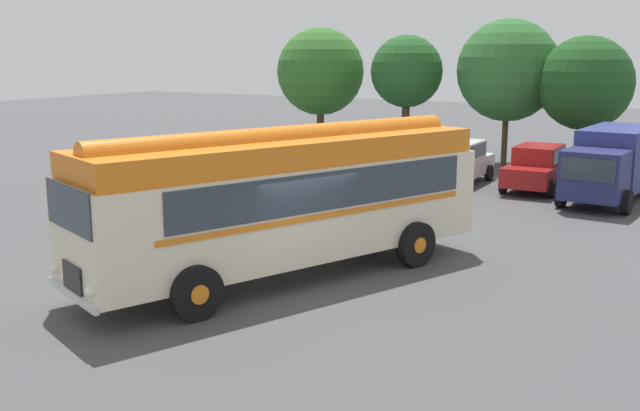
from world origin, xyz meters
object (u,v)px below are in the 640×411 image
(vintage_bus, at_px, (286,196))
(car_mid_right, at_px, (537,167))
(traffic_cone, at_px, (136,262))
(car_near_left, at_px, (393,158))
(box_van, at_px, (612,162))
(car_mid_left, at_px, (458,162))

(vintage_bus, relative_size, car_mid_right, 2.43)
(vintage_bus, distance_m, traffic_cone, 3.91)
(car_near_left, relative_size, car_mid_right, 1.04)
(car_near_left, relative_size, box_van, 0.75)
(box_van, bearing_deg, vintage_bus, -110.03)
(box_van, height_order, traffic_cone, box_van)
(car_near_left, distance_m, car_mid_right, 5.79)
(box_van, bearing_deg, car_near_left, 177.31)
(vintage_bus, bearing_deg, car_near_left, 105.15)
(car_mid_left, xyz_separation_m, box_van, (5.77, -0.54, 0.52))
(car_near_left, xyz_separation_m, car_mid_left, (2.75, 0.14, 0.00))
(car_mid_right, xyz_separation_m, traffic_cone, (-5.21, -15.74, -0.57))
(car_near_left, xyz_separation_m, car_mid_right, (5.78, 0.40, 0.00))
(vintage_bus, relative_size, car_mid_left, 2.43)
(vintage_bus, distance_m, car_mid_left, 13.86)
(car_near_left, height_order, box_van, box_van)
(car_near_left, height_order, car_mid_right, same)
(car_mid_left, bearing_deg, traffic_cone, -98.05)
(box_van, distance_m, traffic_cone, 16.96)
(vintage_bus, distance_m, car_mid_right, 14.24)
(car_mid_left, xyz_separation_m, car_mid_right, (3.02, 0.26, 0.00))
(car_mid_left, relative_size, car_mid_right, 1.00)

